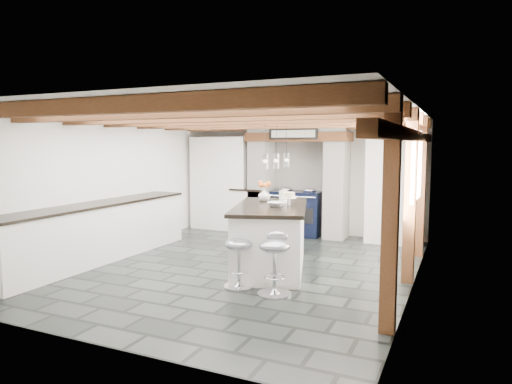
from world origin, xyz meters
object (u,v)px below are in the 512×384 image
at_px(bar_stool_near, 275,256).
at_px(bar_stool_far, 239,253).
at_px(range_cooker, 297,212).
at_px(kitchen_island, 271,237).

bearing_deg(bar_stool_near, bar_stool_far, 148.65).
bearing_deg(range_cooker, bar_stool_far, -82.65).
xyz_separation_m(range_cooker, kitchen_island, (0.50, -2.63, 0.02)).
bearing_deg(bar_stool_near, kitchen_island, 92.64).
bearing_deg(range_cooker, kitchen_island, -79.25).
relative_size(bar_stool_near, bar_stool_far, 1.07).
bearing_deg(bar_stool_far, range_cooker, 113.41).
bearing_deg(bar_stool_far, kitchen_island, 104.03).
distance_m(range_cooker, kitchen_island, 2.68).
relative_size(range_cooker, kitchen_island, 0.47).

